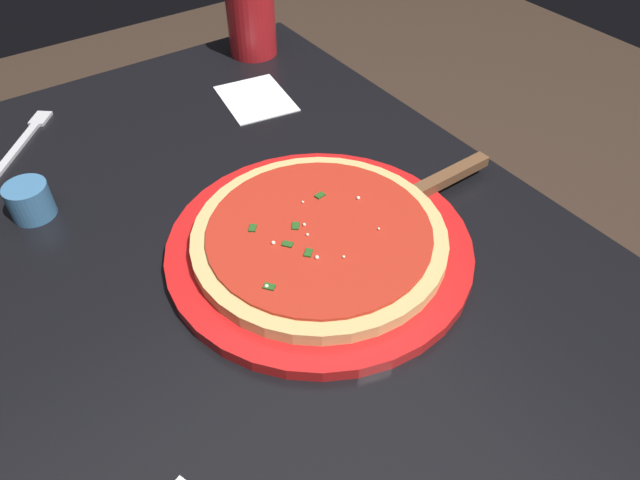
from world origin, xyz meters
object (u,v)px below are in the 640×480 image
Objects in this scene: pizza at (320,237)px; napkin_folded_right at (256,99)px; cup_tall_drink at (251,22)px; cup_small_sauce at (30,201)px; fork at (22,141)px; serving_plate at (320,248)px; pizza_server at (425,187)px.

napkin_folded_right is (-0.35, 0.12, -0.02)m from pizza.
pizza is 2.57× the size of cup_tall_drink.
pizza is at bearing 44.54° from cup_small_sauce.
serving_plate is at bearing 27.69° from fork.
fork is at bearing -137.38° from pizza_server.
pizza is 0.17m from pizza_server.
pizza_server is 0.50m from cup_small_sauce.
cup_tall_drink reaches higher than fork.
pizza_server is (-0.00, 0.17, -0.00)m from pizza.
pizza is at bearing -88.45° from pizza_server.
napkin_folded_right is at bearing -29.14° from cup_tall_drink.
cup_small_sauce is (-0.26, -0.43, 0.00)m from pizza_server.
cup_small_sauce is at bearing -63.06° from cup_tall_drink.
pizza_server is at bearing 91.55° from pizza.
pizza is 1.92× the size of fork.
serving_plate is 3.11× the size of cup_tall_drink.
fork is at bearing -82.33° from cup_tall_drink.
pizza_server is at bearing 91.55° from serving_plate.
pizza is 2.29× the size of napkin_folded_right.
cup_tall_drink is (-0.49, 0.03, 0.04)m from pizza_server.
serving_plate is 1.21× the size of pizza.
cup_tall_drink is at bearing 150.86° from napkin_folded_right.
pizza_server reaches higher than fork.
pizza_server is at bearing 42.62° from fork.
serving_plate is 2.77× the size of napkin_folded_right.
napkin_folded_right is at bearing 103.01° from cup_small_sauce.
fork is (-0.44, -0.23, -0.01)m from serving_plate.
pizza_server is 1.91× the size of cup_tall_drink.
serving_plate is 2.33× the size of fork.
cup_small_sauce is 0.35× the size of fork.
cup_tall_drink is at bearing 97.67° from fork.
cup_tall_drink is 2.16× the size of cup_small_sauce.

